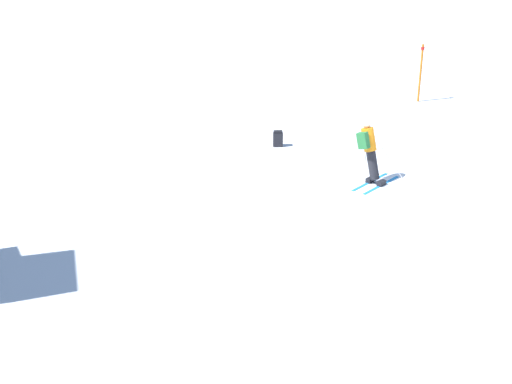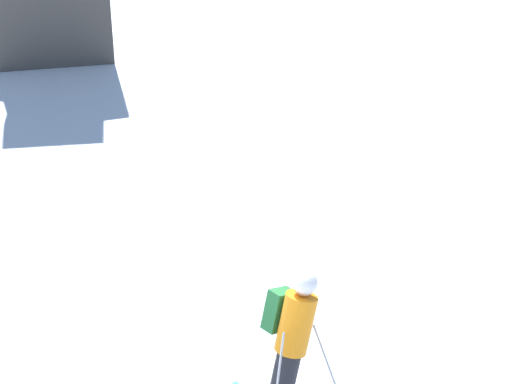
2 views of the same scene
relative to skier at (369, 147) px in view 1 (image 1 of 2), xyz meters
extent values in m
plane|color=white|center=(-1.14, -0.15, -1.00)|extent=(300.00, 300.00, 0.00)
cube|color=#1E7AC6|center=(-0.37, -0.23, -1.00)|extent=(0.90, 1.55, 0.01)
cube|color=#1E7AC6|center=(-0.06, -0.06, -1.00)|extent=(0.90, 1.55, 0.01)
cube|color=black|center=(-0.37, -0.23, -0.93)|extent=(0.26, 0.31, 0.12)
cube|color=black|center=(-0.06, -0.06, -0.93)|extent=(0.26, 0.31, 0.12)
cylinder|color=black|center=(-0.10, -0.08, -0.49)|extent=(0.52, 0.45, 0.84)
cylinder|color=orange|center=(0.06, 0.00, 0.21)|extent=(0.59, 0.53, 0.69)
sphere|color=tan|center=(0.16, 0.05, 0.62)|extent=(0.35, 0.33, 0.28)
sphere|color=silver|center=(0.16, 0.06, 0.65)|extent=(0.41, 0.38, 0.32)
cube|color=#236633|center=(-0.06, 0.23, 0.24)|extent=(0.42, 0.34, 0.50)
cylinder|color=#B7B7BC|center=(-0.30, -0.54, -0.38)|extent=(0.42, 0.81, 1.25)
cylinder|color=#B7B7BC|center=(0.43, -0.13, -0.44)|extent=(0.37, 0.42, 1.14)
cube|color=black|center=(3.61, 1.23, -0.78)|extent=(0.30, 0.35, 0.44)
cube|color=black|center=(3.61, 1.23, -0.53)|extent=(0.27, 0.32, 0.06)
cylinder|color=orange|center=(6.62, -5.70, 0.09)|extent=(0.08, 0.08, 2.18)
cylinder|color=red|center=(6.62, -5.70, 1.02)|extent=(0.13, 0.13, 0.10)
camera|label=1|loc=(-16.07, 9.08, 6.38)|focal=50.00mm
camera|label=2|loc=(-2.01, -6.94, 5.31)|focal=60.00mm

